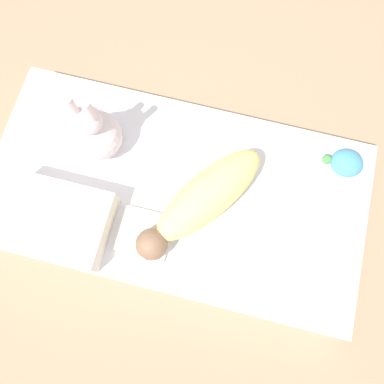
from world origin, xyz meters
name	(u,v)px	position (x,y,z in m)	size (l,w,h in m)	color
ground_plane	(177,198)	(0.00, 0.00, 0.00)	(12.00, 12.00, 0.00)	#9E8466
bed_mattress	(176,195)	(0.00, 0.00, 0.06)	(1.52, 0.78, 0.12)	white
burp_cloth	(145,233)	(0.07, 0.19, 0.13)	(0.20, 0.18, 0.02)	white
swaddled_baby	(203,200)	(-0.12, 0.03, 0.20)	(0.43, 0.55, 0.16)	#EFDB7F
pillow	(57,221)	(0.40, 0.23, 0.18)	(0.39, 0.29, 0.12)	white
bunny_plush	(95,133)	(0.34, -0.12, 0.25)	(0.20, 0.20, 0.37)	silver
turtle_plush	(346,163)	(-0.63, -0.27, 0.17)	(0.16, 0.12, 0.08)	#4C99C6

